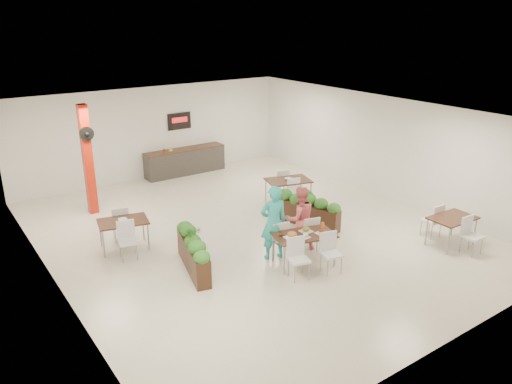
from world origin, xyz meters
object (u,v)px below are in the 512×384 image
side_table_a (123,225)px  side_table_c (452,222)px  red_column (88,159)px  main_table (304,239)px  diner_man (273,223)px  planter_left (193,249)px  diner_woman (300,219)px  planter_right (308,209)px  side_table_b (288,183)px  service_counter (185,161)px

side_table_a → side_table_c: 8.18m
red_column → side_table_a: 3.02m
main_table → diner_man: bearing=120.8°
diner_man → planter_left: 1.97m
diner_man → diner_woman: bearing=-165.0°
main_table → side_table_a: size_ratio=1.12×
planter_left → red_column: bearing=98.8°
planter_left → side_table_a: size_ratio=1.20×
side_table_a → diner_woman: bearing=-23.1°
main_table → side_table_a: bearing=134.6°
planter_right → main_table: bearing=-133.6°
planter_left → side_table_b: planter_left is taller
main_table → diner_man: diner_man is taller
red_column → side_table_b: (5.20, -2.65, -1.00)m
planter_right → side_table_c: planter_right is taller
side_table_a → planter_left: bearing=-53.6°
diner_man → diner_woman: size_ratio=1.11×
main_table → side_table_b: bearing=56.6°
service_counter → side_table_b: (1.20, -4.52, 0.15)m
side_table_c → planter_left: bearing=158.8°
planter_right → side_table_c: 3.68m
red_column → side_table_a: bearing=-92.7°
diner_man → diner_woman: (0.80, 0.00, -0.09)m
service_counter → diner_man: 7.36m
service_counter → main_table: 7.94m
service_counter → diner_man: service_counter is taller
main_table → service_counter: bearing=82.7°
planter_right → diner_man: bearing=-153.1°
planter_right → side_table_b: planter_right is taller
planter_right → planter_left: bearing=-173.4°
main_table → side_table_a: 4.44m
service_counter → side_table_b: bearing=-75.1°
main_table → side_table_b: (2.21, 3.35, 0.00)m
diner_man → main_table: bearing=135.8°
red_column → planter_right: (4.55, -4.37, -1.14)m
main_table → side_table_c: size_ratio=1.15×
service_counter → planter_right: size_ratio=1.58×
red_column → service_counter: (4.00, 1.86, -1.15)m
diner_woman → side_table_a: (-3.53, 2.51, -0.19)m
side_table_a → side_table_b: (5.33, 0.19, 0.01)m
service_counter → planter_right: service_counter is taller
diner_woman → side_table_a: size_ratio=0.98×
diner_woman → diner_man: bearing=15.0°
service_counter → side_table_c: bearing=-73.7°
planter_left → side_table_b: 4.95m
main_table → diner_woman: diner_woman is taller
side_table_c → main_table: bearing=162.0°
service_counter → side_table_a: bearing=-131.3°
side_table_a → service_counter: bearing=61.0°
main_table → planter_left: (-2.24, 1.20, -0.11)m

